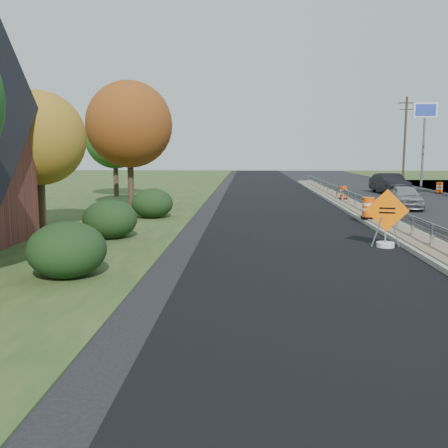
{
  "coord_description": "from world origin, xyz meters",
  "views": [
    {
      "loc": [
        -6.22,
        -18.81,
        3.34
      ],
      "look_at": [
        -6.93,
        -3.44,
        1.1
      ],
      "focal_mm": 40.0,
      "sensor_mm": 36.0,
      "label": 1
    }
  ],
  "objects_px": {
    "barrel_median_far": "(344,193)",
    "car_silver": "(405,197)",
    "barrel_shoulder_mid": "(439,188)",
    "barrel_median_mid": "(368,208)",
    "caution_sign": "(386,233)",
    "car_dark_mid": "(390,183)"
  },
  "relations": [
    {
      "from": "car_silver",
      "to": "car_dark_mid",
      "type": "xyz_separation_m",
      "value": [
        2.06,
        10.67,
        0.12
      ]
    },
    {
      "from": "barrel_median_mid",
      "to": "car_silver",
      "type": "xyz_separation_m",
      "value": [
        3.65,
        6.3,
        -0.02
      ]
    },
    {
      "from": "barrel_shoulder_mid",
      "to": "car_silver",
      "type": "distance_m",
      "value": 12.57
    },
    {
      "from": "barrel_median_far",
      "to": "car_dark_mid",
      "type": "relative_size",
      "value": 0.18
    },
    {
      "from": "car_dark_mid",
      "to": "barrel_shoulder_mid",
      "type": "bearing_deg",
      "value": -2.07
    },
    {
      "from": "barrel_shoulder_mid",
      "to": "caution_sign",
      "type": "bearing_deg",
      "value": -114.39
    },
    {
      "from": "barrel_median_far",
      "to": "car_dark_mid",
      "type": "height_order",
      "value": "car_dark_mid"
    },
    {
      "from": "barrel_median_far",
      "to": "car_dark_mid",
      "type": "distance_m",
      "value": 8.96
    },
    {
      "from": "barrel_median_mid",
      "to": "barrel_shoulder_mid",
      "type": "height_order",
      "value": "barrel_median_mid"
    },
    {
      "from": "car_dark_mid",
      "to": "caution_sign",
      "type": "bearing_deg",
      "value": -112.41
    },
    {
      "from": "car_silver",
      "to": "caution_sign",
      "type": "bearing_deg",
      "value": -103.27
    },
    {
      "from": "barrel_median_mid",
      "to": "car_silver",
      "type": "distance_m",
      "value": 7.29
    },
    {
      "from": "barrel_median_mid",
      "to": "barrel_median_far",
      "type": "relative_size",
      "value": 1.15
    },
    {
      "from": "barrel_median_far",
      "to": "car_silver",
      "type": "relative_size",
      "value": 0.21
    },
    {
      "from": "barrel_median_mid",
      "to": "car_silver",
      "type": "bearing_deg",
      "value": 59.91
    },
    {
      "from": "barrel_shoulder_mid",
      "to": "car_silver",
      "type": "xyz_separation_m",
      "value": [
        -6.1,
        -10.99,
        0.25
      ]
    },
    {
      "from": "car_silver",
      "to": "car_dark_mid",
      "type": "distance_m",
      "value": 10.87
    },
    {
      "from": "caution_sign",
      "to": "car_silver",
      "type": "height_order",
      "value": "caution_sign"
    },
    {
      "from": "barrel_median_far",
      "to": "car_silver",
      "type": "bearing_deg",
      "value": -47.57
    },
    {
      "from": "caution_sign",
      "to": "barrel_median_mid",
      "type": "relative_size",
      "value": 2.08
    },
    {
      "from": "caution_sign",
      "to": "barrel_median_mid",
      "type": "xyz_separation_m",
      "value": [
        0.8,
        5.97,
        0.18
      ]
    },
    {
      "from": "car_dark_mid",
      "to": "barrel_median_mid",
      "type": "bearing_deg",
      "value": -115.17
    }
  ]
}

